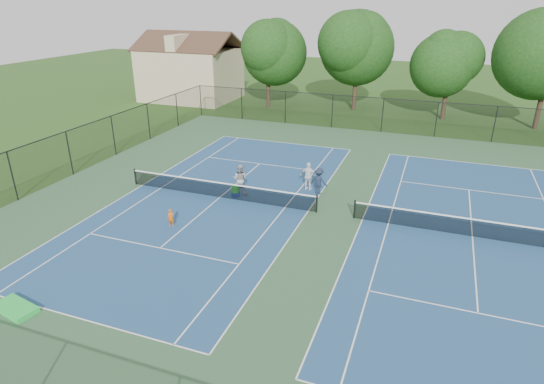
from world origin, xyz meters
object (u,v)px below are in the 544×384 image
(instructor, at_px, (240,179))
(bystander_a, at_px, (309,176))
(bystander_b, at_px, (319,181))
(tree_back_b, at_px, (358,45))
(ball_hopper, at_px, (235,189))
(clapboard_house, at_px, (191,72))
(tree_back_a, at_px, (268,50))
(child_player, at_px, (171,218))
(ball_crate, at_px, (236,195))
(tree_back_c, at_px, (451,62))

(instructor, distance_m, bystander_a, 4.21)
(instructor, distance_m, bystander_b, 4.74)
(tree_back_b, relative_size, bystander_a, 5.58)
(bystander_a, bearing_deg, ball_hopper, 36.89)
(clapboard_house, relative_size, bystander_b, 6.55)
(tree_back_a, xyz_separation_m, child_player, (5.30, -28.23, -5.55))
(tree_back_a, xyz_separation_m, bystander_a, (10.61, -21.03, -5.14))
(tree_back_b, xyz_separation_m, bystander_b, (2.37, -23.40, -5.77))
(ball_hopper, bearing_deg, bystander_b, 25.60)
(bystander_a, bearing_deg, child_player, 56.50)
(tree_back_a, xyz_separation_m, bystander_b, (11.37, -21.40, -5.21))
(tree_back_a, distance_m, bystander_a, 24.11)
(tree_back_a, bearing_deg, child_player, -79.38)
(ball_hopper, bearing_deg, clapboard_house, 124.41)
(ball_crate, distance_m, ball_hopper, 0.35)
(tree_back_a, bearing_deg, ball_hopper, -73.84)
(tree_back_c, xyz_separation_m, child_player, (-12.70, -29.23, -5.00))
(instructor, bearing_deg, ball_crate, 78.41)
(tree_back_a, distance_m, clapboard_house, 10.47)
(bystander_a, bearing_deg, clapboard_house, -43.97)
(tree_back_a, bearing_deg, ball_crate, -73.84)
(tree_back_a, relative_size, ball_crate, 22.59)
(instructor, height_order, ball_hopper, instructor)
(instructor, bearing_deg, tree_back_a, -75.91)
(clapboard_house, xyz_separation_m, ball_crate, (16.83, -24.58, -2.95))
(child_player, xyz_separation_m, ball_hopper, (1.54, 4.66, 0.00))
(tree_back_a, relative_size, instructor, 4.83)
(tree_back_b, height_order, tree_back_c, tree_back_b)
(tree_back_b, bearing_deg, tree_back_c, -6.34)
(child_player, bearing_deg, bystander_a, 37.95)
(clapboard_house, bearing_deg, tree_back_c, 0.00)
(tree_back_b, height_order, instructor, tree_back_b)
(instructor, height_order, bystander_a, instructor)
(bystander_a, height_order, ball_crate, bystander_a)
(bystander_b, distance_m, ball_hopper, 5.04)
(child_player, distance_m, ball_crate, 4.92)
(child_player, relative_size, bystander_a, 0.54)
(clapboard_house, xyz_separation_m, bystander_a, (20.61, -22.03, -2.19))
(child_player, xyz_separation_m, instructor, (1.62, 5.19, 0.46))
(tree_back_a, height_order, clapboard_house, tree_back_a)
(bystander_a, relative_size, ball_hopper, 4.26)
(clapboard_house, bearing_deg, bystander_a, -46.90)
(tree_back_c, distance_m, clapboard_house, 28.10)
(tree_back_a, relative_size, clapboard_house, 0.85)
(tree_back_a, distance_m, instructor, 24.59)
(bystander_a, relative_size, ball_crate, 4.44)
(tree_back_c, distance_m, ball_hopper, 27.45)
(child_player, relative_size, instructor, 0.51)
(bystander_b, bearing_deg, tree_back_c, -95.60)
(ball_crate, relative_size, ball_hopper, 0.96)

